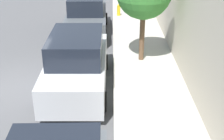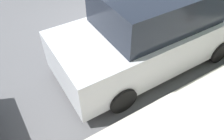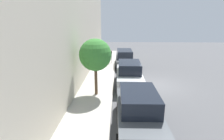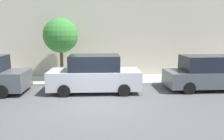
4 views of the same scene
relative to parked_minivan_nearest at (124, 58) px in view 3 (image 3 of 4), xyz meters
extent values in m
plane|color=#515154|center=(-2.43, 6.23, -0.92)|extent=(60.00, 60.00, 0.00)
cube|color=#B2ADA3|center=(2.35, 6.23, -0.85)|extent=(2.56, 32.00, 0.15)
cube|color=#4C5156|center=(0.00, 0.00, -0.28)|extent=(2.00, 4.94, 0.84)
cube|color=black|center=(0.00, 0.00, 0.56)|extent=(1.74, 3.13, 0.84)
cylinder|color=black|center=(-0.90, 1.52, -0.60)|extent=(0.22, 0.64, 0.64)
cylinder|color=black|center=(0.90, 1.52, -0.60)|extent=(0.22, 0.64, 0.64)
cylinder|color=black|center=(-0.90, -1.52, -0.60)|extent=(0.22, 0.64, 0.64)
cylinder|color=black|center=(0.90, -1.52, -0.60)|extent=(0.22, 0.64, 0.64)
cube|color=#B7BABF|center=(-0.18, 6.40, -0.22)|extent=(1.98, 4.81, 0.96)
cube|color=black|center=(-0.18, 6.40, 0.66)|extent=(1.73, 2.61, 0.80)
cylinder|color=black|center=(-1.11, 7.89, -0.61)|extent=(0.22, 0.63, 0.63)
cylinder|color=black|center=(0.75, 7.89, -0.61)|extent=(0.22, 0.63, 0.63)
cylinder|color=black|center=(-1.11, 4.91, -0.61)|extent=(0.22, 0.63, 0.63)
cylinder|color=black|center=(0.75, 4.91, -0.61)|extent=(0.22, 0.63, 0.63)
cube|color=#4C5156|center=(-0.29, 12.36, -0.22)|extent=(2.05, 4.83, 0.96)
cube|color=black|center=(-0.29, 12.36, 0.66)|extent=(1.77, 2.63, 0.80)
cylinder|color=black|center=(-1.22, 10.87, -0.59)|extent=(0.22, 0.67, 0.67)
cylinder|color=black|center=(0.64, 10.87, -0.59)|extent=(0.22, 0.67, 0.67)
cylinder|color=#ADADB2|center=(1.52, -0.79, -0.18)|extent=(0.07, 0.07, 1.19)
cube|color=#2D2D33|center=(1.52, -0.79, 0.56)|extent=(0.11, 0.15, 0.28)
cube|color=red|center=(1.52, -0.79, 0.72)|extent=(0.04, 0.09, 0.05)
cylinder|color=brown|center=(2.23, 8.57, 0.34)|extent=(0.21, 0.21, 2.22)
sphere|color=#387F33|center=(2.23, 8.57, 2.04)|extent=(2.16, 2.16, 2.16)
camera|label=1|loc=(1.02, -3.36, 4.46)|focal=50.00mm
camera|label=2|loc=(3.03, 3.27, 2.94)|focal=35.00mm
camera|label=3|loc=(0.69, 19.94, 4.24)|focal=28.00mm
camera|label=4|loc=(-11.64, 5.99, 2.28)|focal=35.00mm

